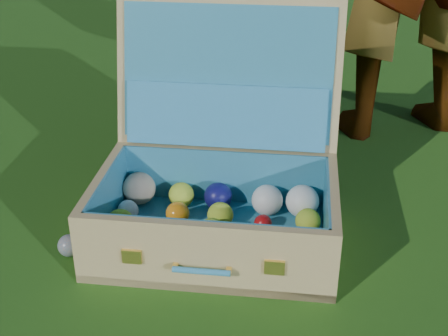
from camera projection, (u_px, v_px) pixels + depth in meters
ground at (230, 280)px, 1.57m from camera, size 60.00×60.00×0.00m
stray_ball at (69, 246)px, 1.65m from camera, size 0.06×0.06×0.06m
suitcase at (219, 173)px, 1.72m from camera, size 0.72×0.66×0.61m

